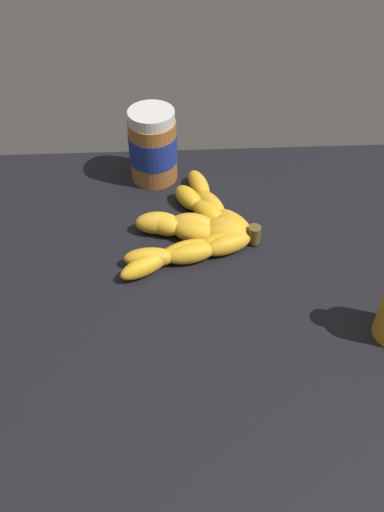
{
  "coord_description": "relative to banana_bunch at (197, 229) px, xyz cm",
  "views": [
    {
      "loc": [
        -5.01,
        -53.02,
        60.69
      ],
      "look_at": [
        -2.19,
        4.35,
        4.54
      ],
      "focal_mm": 39.66,
      "sensor_mm": 36.0,
      "label": 1
    }
  ],
  "objects": [
    {
      "name": "peanut_butter_jar",
      "position": [
        -6.75,
        16.45,
        4.76
      ],
      "size": [
        8.36,
        8.36,
        13.1
      ],
      "color": "#9E602D",
      "rests_on": "ground_plane"
    },
    {
      "name": "ground_plane",
      "position": [
        0.93,
        -13.33,
        -3.54
      ],
      "size": [
        86.15,
        75.83,
        3.84
      ],
      "primitive_type": "cube",
      "color": "black"
    },
    {
      "name": "banana_bunch",
      "position": [
        0.0,
        0.0,
        0.0
      ],
      "size": [
        22.19,
        26.75,
        3.58
      ],
      "color": "gold",
      "rests_on": "ground_plane"
    }
  ]
}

